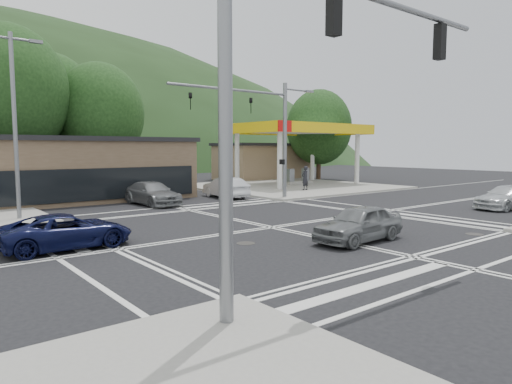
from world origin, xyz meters
TOP-DOWN VIEW (x-y plane):
  - ground at (0.00, 0.00)m, footprint 120.00×120.00m
  - sidewalk_ne at (15.00, 15.00)m, footprint 16.00×16.00m
  - gas_station_canopy at (16.99, 15.99)m, footprint 12.32×8.34m
  - convenience_store at (20.00, 25.00)m, footprint 10.00×6.00m
  - tree_n_b at (-6.00, 24.00)m, footprint 9.00×9.00m
  - tree_n_c at (1.00, 24.00)m, footprint 7.60×7.60m
  - tree_n_e at (-2.00, 28.00)m, footprint 8.40×8.40m
  - tree_ne at (24.00, 20.00)m, footprint 7.20×7.20m
  - streetlight_nw at (-8.44, 9.00)m, footprint 2.50×0.25m
  - signal_mast_ne at (6.95, 8.20)m, footprint 11.65×0.30m
  - signal_mast_sw at (-6.39, -8.20)m, footprint 9.14×0.28m
  - car_blue_west at (-8.51, 1.25)m, footprint 4.59×2.24m
  - car_grey_center at (0.58, -4.42)m, footprint 4.18×1.87m
  - car_silver_east at (14.93, -3.84)m, footprint 4.92×2.55m
  - car_queue_a at (5.38, 11.37)m, footprint 1.91×4.51m
  - car_queue_b at (1.86, 17.82)m, footprint 2.23×5.00m
  - car_northbound at (-0.50, 10.98)m, footprint 2.28×5.05m
  - pedestrian at (13.00, 11.02)m, footprint 0.77×0.57m

SIDE VIEW (x-z plane):
  - ground at x=0.00m, z-range 0.00..0.00m
  - sidewalk_ne at x=15.00m, z-range 0.00..0.15m
  - car_blue_west at x=-8.51m, z-range 0.00..1.26m
  - car_silver_east at x=14.93m, z-range 0.00..1.36m
  - car_grey_center at x=0.58m, z-range 0.00..1.40m
  - car_northbound at x=-0.50m, z-range 0.00..1.43m
  - car_queue_a at x=5.38m, z-range 0.00..1.45m
  - car_queue_b at x=1.86m, z-range 0.00..1.67m
  - pedestrian at x=13.00m, z-range 0.15..2.10m
  - convenience_store at x=20.00m, z-range 0.00..3.80m
  - gas_station_canopy at x=16.99m, z-range 2.17..7.92m
  - streetlight_nw at x=-8.44m, z-range 0.55..9.55m
  - signal_mast_ne at x=6.95m, z-range 1.07..9.07m
  - signal_mast_sw at x=-6.39m, z-range 1.12..9.12m
  - tree_ne at x=24.00m, z-range 0.85..10.84m
  - tree_n_c at x=1.00m, z-range 1.06..11.93m
  - tree_n_e at x=-2.00m, z-range 1.15..13.13m
  - tree_n_b at x=-6.00m, z-range 1.30..14.28m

